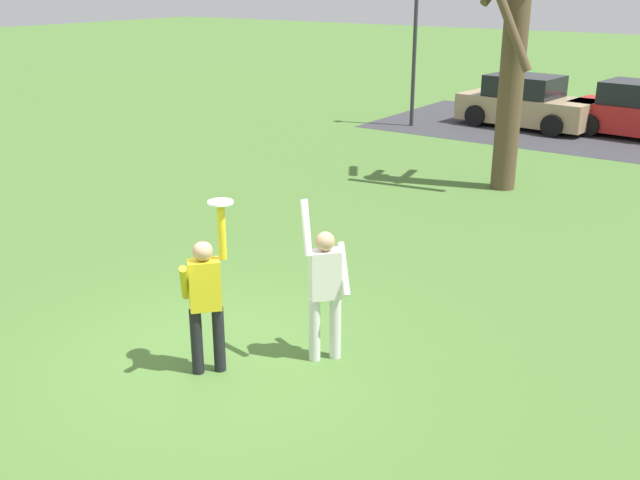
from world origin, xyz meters
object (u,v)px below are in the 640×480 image
(person_catcher, at_px, (205,296))
(bare_tree_tall, at_px, (513,55))
(frisbee_disc, at_px, (220,202))
(lamppost_by_lot, at_px, (415,42))
(person_defender, at_px, (325,285))
(parked_car_tan, at_px, (526,104))

(person_catcher, height_order, bare_tree_tall, bare_tree_tall)
(frisbee_disc, relative_size, lamppost_by_lot, 0.07)
(person_defender, distance_m, frisbee_disc, 1.63)
(person_catcher, distance_m, bare_tree_tall, 9.92)
(person_defender, distance_m, parked_car_tan, 16.15)
(frisbee_disc, bearing_deg, person_defender, 48.01)
(frisbee_disc, bearing_deg, parked_car_tan, 98.58)
(lamppost_by_lot, bearing_deg, frisbee_disc, -69.59)
(frisbee_disc, height_order, lamppost_by_lot, lamppost_by_lot)
(person_catcher, distance_m, frisbee_disc, 1.13)
(person_defender, xyz_separation_m, frisbee_disc, (-0.80, -0.89, 1.11))
(frisbee_disc, xyz_separation_m, lamppost_by_lot, (-5.51, 14.82, 0.49))
(frisbee_disc, bearing_deg, bare_tree_tall, 92.34)
(bare_tree_tall, bearing_deg, parked_car_tan, 106.62)
(frisbee_disc, relative_size, bare_tree_tall, 0.04)
(person_defender, relative_size, lamppost_by_lot, 0.48)
(parked_car_tan, height_order, lamppost_by_lot, lamppost_by_lot)
(bare_tree_tall, bearing_deg, person_catcher, -88.58)
(person_catcher, height_order, parked_car_tan, person_catcher)
(parked_car_tan, bearing_deg, person_defender, -72.44)
(person_catcher, xyz_separation_m, parked_car_tan, (-2.37, 16.86, -0.25))
(lamppost_by_lot, bearing_deg, person_catcher, -70.31)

